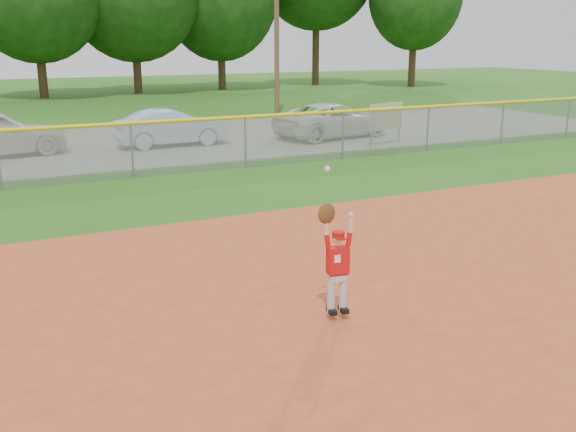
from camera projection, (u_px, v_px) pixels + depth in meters
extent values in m
plane|color=#245613|center=(299.00, 312.00, 8.98)|extent=(120.00, 120.00, 0.00)
cube|color=#A9401E|center=(436.00, 421.00, 6.37)|extent=(24.00, 16.00, 0.04)
cube|color=slate|center=(95.00, 146.00, 22.82)|extent=(44.00, 10.00, 0.03)
imported|color=#8DB3D3|center=(172.00, 127.00, 22.63)|extent=(3.89, 1.37, 1.28)
imported|color=silver|center=(333.00, 120.00, 24.58)|extent=(4.98, 2.95, 1.30)
cylinder|color=gray|center=(371.00, 132.00, 22.28)|extent=(0.06, 0.06, 1.13)
cylinder|color=gray|center=(399.00, 128.00, 23.23)|extent=(0.06, 0.06, 1.13)
cube|color=beige|center=(386.00, 117.00, 22.63)|extent=(1.66, 0.48, 0.94)
cube|color=gray|center=(132.00, 151.00, 17.43)|extent=(40.00, 0.03, 1.50)
cylinder|color=yellow|center=(130.00, 123.00, 17.23)|extent=(40.00, 0.10, 0.10)
cylinder|color=gray|center=(132.00, 151.00, 17.43)|extent=(0.06, 0.06, 1.50)
cylinder|color=gray|center=(245.00, 142.00, 18.84)|extent=(0.06, 0.06, 1.50)
cylinder|color=gray|center=(343.00, 135.00, 20.26)|extent=(0.06, 0.06, 1.50)
cylinder|color=gray|center=(428.00, 129.00, 21.67)|extent=(0.06, 0.06, 1.50)
cylinder|color=gray|center=(502.00, 123.00, 23.09)|extent=(0.06, 0.06, 1.50)
cylinder|color=gray|center=(568.00, 119.00, 24.50)|extent=(0.06, 0.06, 1.50)
cylinder|color=#4C3823|center=(277.00, 22.00, 31.05)|extent=(0.24, 0.24, 9.00)
cylinder|color=#422D1C|center=(41.00, 61.00, 40.72)|extent=(0.56, 0.56, 4.64)
cylinder|color=#422D1C|center=(137.00, 57.00, 44.44)|extent=(0.56, 0.56, 4.89)
cylinder|color=#422D1C|center=(222.00, 57.00, 47.80)|extent=(0.56, 0.56, 4.78)
cylinder|color=#422D1C|center=(316.00, 48.00, 52.04)|extent=(0.56, 0.56, 5.99)
cylinder|color=#422D1C|center=(412.00, 56.00, 50.65)|extent=(0.56, 0.56, 4.69)
cylinder|color=silver|center=(331.00, 296.00, 8.59)|extent=(0.12, 0.12, 0.47)
cylinder|color=silver|center=(343.00, 295.00, 8.64)|extent=(0.12, 0.12, 0.47)
cube|color=black|center=(332.00, 311.00, 8.62)|extent=(0.12, 0.20, 0.07)
cube|color=black|center=(343.00, 309.00, 8.67)|extent=(0.12, 0.20, 0.07)
cube|color=silver|center=(337.00, 277.00, 8.54)|extent=(0.26, 0.17, 0.09)
cube|color=maroon|center=(338.00, 273.00, 8.53)|extent=(0.27, 0.18, 0.04)
cube|color=red|center=(338.00, 260.00, 8.48)|extent=(0.30, 0.19, 0.36)
cube|color=white|center=(338.00, 259.00, 8.38)|extent=(0.09, 0.02, 0.10)
sphere|color=beige|center=(338.00, 238.00, 8.40)|extent=(0.18, 0.18, 0.16)
cylinder|color=#AA0E0A|center=(338.00, 234.00, 8.38)|extent=(0.19, 0.19, 0.08)
cube|color=#AA0E0A|center=(341.00, 239.00, 8.31)|extent=(0.14, 0.11, 0.02)
cylinder|color=red|center=(327.00, 241.00, 8.36)|extent=(0.10, 0.08, 0.20)
cylinder|color=beige|center=(326.00, 227.00, 8.30)|extent=(0.08, 0.07, 0.21)
ellipsoid|color=#4C2D14|center=(327.00, 213.00, 8.26)|extent=(0.26, 0.15, 0.28)
sphere|color=white|center=(327.00, 169.00, 8.10)|extent=(0.08, 0.08, 0.07)
cylinder|color=red|center=(349.00, 239.00, 8.45)|extent=(0.10, 0.08, 0.20)
cylinder|color=beige|center=(351.00, 225.00, 8.40)|extent=(0.08, 0.07, 0.21)
sphere|color=beige|center=(351.00, 215.00, 8.37)|extent=(0.09, 0.09, 0.08)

